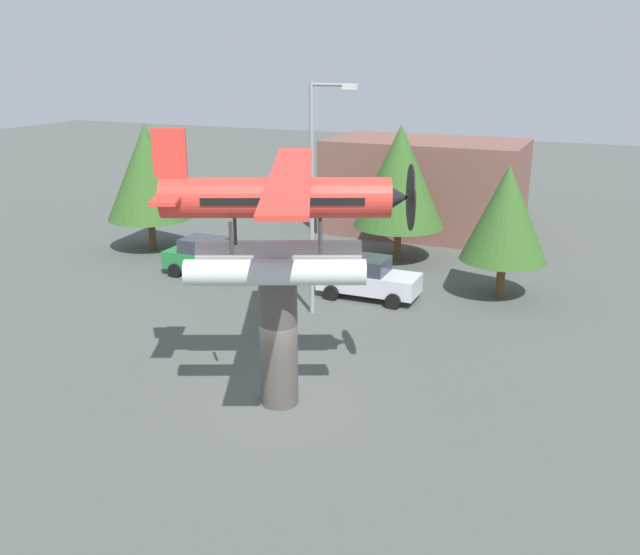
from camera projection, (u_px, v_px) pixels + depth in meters
ground_plane at (280, 402)px, 20.76m from camera, size 140.00×140.00×0.00m
display_pedestal at (279, 340)px, 20.15m from camera, size 1.10×1.10×4.01m
floatplane_monument at (281, 215)px, 19.03m from camera, size 7.17×9.96×4.00m
car_near_green at (209, 257)px, 32.38m from camera, size 4.20×2.02×1.76m
car_mid_silver at (368, 278)px, 29.40m from camera, size 4.20×2.02×1.76m
streetlight_primary at (316, 186)px, 26.31m from camera, size 1.84×0.28×8.91m
storefront_building at (425, 187)px, 39.83m from camera, size 10.83×5.94×5.28m
tree_west at (148, 172)px, 35.69m from camera, size 4.34×4.34×6.53m
tree_east at (400, 176)px, 33.63m from camera, size 4.41×4.41×6.69m
tree_center_back at (506, 213)px, 28.59m from camera, size 3.57×3.57×5.63m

